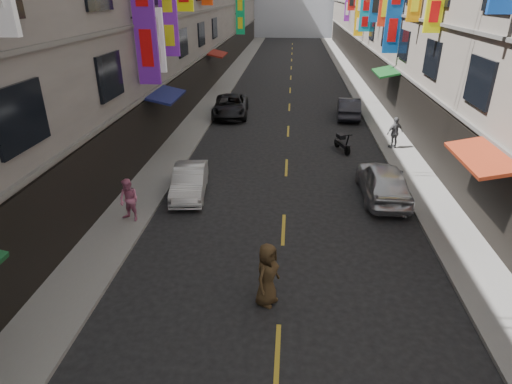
% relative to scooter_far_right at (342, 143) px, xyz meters
% --- Properties ---
extents(sidewalk_left, '(2.00, 90.00, 0.12)m').
position_rel_scooter_far_right_xyz_m(sidewalk_left, '(-8.91, 15.34, -0.38)').
color(sidewalk_left, slate).
rests_on(sidewalk_left, ground).
extents(sidewalk_right, '(2.00, 90.00, 0.12)m').
position_rel_scooter_far_right_xyz_m(sidewalk_right, '(3.09, 15.34, -0.38)').
color(sidewalk_right, slate).
rests_on(sidewalk_right, ground).
extents(street_awnings, '(13.99, 35.20, 0.41)m').
position_rel_scooter_far_right_xyz_m(street_awnings, '(-4.17, -0.66, 2.56)').
color(street_awnings, '#154F26').
rests_on(street_awnings, ground).
extents(lane_markings, '(0.12, 80.20, 0.01)m').
position_rel_scooter_far_right_xyz_m(lane_markings, '(-2.91, 12.34, -0.44)').
color(lane_markings, gold).
rests_on(lane_markings, ground).
extents(scooter_far_right, '(0.77, 1.74, 1.14)m').
position_rel_scooter_far_right_xyz_m(scooter_far_right, '(0.00, 0.00, 0.00)').
color(scooter_far_right, black).
rests_on(scooter_far_right, ground).
extents(car_left_mid, '(1.69, 3.81, 1.22)m').
position_rel_scooter_far_right_xyz_m(car_left_mid, '(-6.91, -6.04, 0.17)').
color(car_left_mid, silver).
rests_on(car_left_mid, ground).
extents(car_left_far, '(2.61, 5.10, 1.38)m').
position_rel_scooter_far_right_xyz_m(car_left_far, '(-6.91, 6.61, 0.25)').
color(car_left_far, black).
rests_on(car_left_far, ground).
extents(car_right_mid, '(1.78, 4.37, 1.49)m').
position_rel_scooter_far_right_xyz_m(car_right_mid, '(1.09, -5.68, 0.30)').
color(car_right_mid, silver).
rests_on(car_right_mid, ground).
extents(car_right_far, '(1.75, 4.21, 1.35)m').
position_rel_scooter_far_right_xyz_m(car_right_far, '(1.09, 6.83, 0.24)').
color(car_right_far, '#282830').
rests_on(car_right_far, ground).
extents(pedestrian_lfar, '(0.93, 0.79, 1.62)m').
position_rel_scooter_far_right_xyz_m(pedestrian_lfar, '(-8.54, -8.63, 0.49)').
color(pedestrian_lfar, '#D26F95').
rests_on(pedestrian_lfar, sidewalk_left).
extents(pedestrian_rfar, '(1.13, 0.95, 1.68)m').
position_rel_scooter_far_right_xyz_m(pedestrian_rfar, '(2.79, 0.43, 0.52)').
color(pedestrian_rfar, '#5F5F62').
rests_on(pedestrian_rfar, sidewalk_right).
extents(pedestrian_crossing, '(0.96, 1.08, 1.84)m').
position_rel_scooter_far_right_xyz_m(pedestrian_crossing, '(-3.27, -12.69, 0.48)').
color(pedestrian_crossing, '#45311B').
rests_on(pedestrian_crossing, ground).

